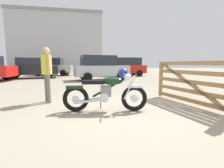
# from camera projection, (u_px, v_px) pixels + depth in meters

# --- Properties ---
(ground_plane) EXTENTS (80.00, 80.00, 0.00)m
(ground_plane) POSITION_uv_depth(u_px,v_px,m) (123.00, 113.00, 3.86)
(ground_plane) COLOR gray
(vintage_motorcycle) EXTENTS (2.06, 0.73, 1.07)m
(vintage_motorcycle) POSITION_uv_depth(u_px,v_px,m) (107.00, 92.00, 3.95)
(vintage_motorcycle) COLOR black
(vintage_motorcycle) RESTS_ON ground_plane
(timber_gate) EXTENTS (0.54, 2.53, 1.60)m
(timber_gate) POSITION_uv_depth(u_px,v_px,m) (197.00, 81.00, 4.30)
(timber_gate) COLOR olive
(timber_gate) RESTS_ON ground_plane
(bystander) EXTENTS (0.30, 0.42, 1.66)m
(bystander) POSITION_uv_depth(u_px,v_px,m) (47.00, 69.00, 4.79)
(bystander) COLOR #706656
(bystander) RESTS_ON ground_plane
(dark_sedan_left) EXTENTS (3.91, 1.84, 1.78)m
(dark_sedan_left) POSITION_uv_depth(u_px,v_px,m) (126.00, 67.00, 15.71)
(dark_sedan_left) COLOR black
(dark_sedan_left) RESTS_ON ground_plane
(white_estate_far) EXTENTS (4.07, 2.19, 1.78)m
(white_estate_far) POSITION_uv_depth(u_px,v_px,m) (100.00, 67.00, 11.76)
(white_estate_far) COLOR black
(white_estate_far) RESTS_ON ground_plane
(silver_sedan_mid) EXTENTS (4.31, 2.15, 1.67)m
(silver_sedan_mid) POSITION_uv_depth(u_px,v_px,m) (31.00, 68.00, 13.34)
(silver_sedan_mid) COLOR black
(silver_sedan_mid) RESTS_ON ground_plane
(pale_sedan_back) EXTENTS (3.93, 1.88, 1.78)m
(pale_sedan_back) POSITION_uv_depth(u_px,v_px,m) (101.00, 66.00, 17.11)
(pale_sedan_back) COLOR black
(pale_sedan_back) RESTS_ON ground_plane
(red_hatchback_near) EXTENTS (4.10, 2.26, 1.78)m
(red_hatchback_near) POSITION_uv_depth(u_px,v_px,m) (52.00, 67.00, 16.34)
(red_hatchback_near) COLOR black
(red_hatchback_near) RESTS_ON ground_plane
(industrial_building) EXTENTS (17.18, 13.58, 10.79)m
(industrial_building) POSITION_uv_depth(u_px,v_px,m) (61.00, 44.00, 34.30)
(industrial_building) COLOR #B2B2B7
(industrial_building) RESTS_ON ground_plane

